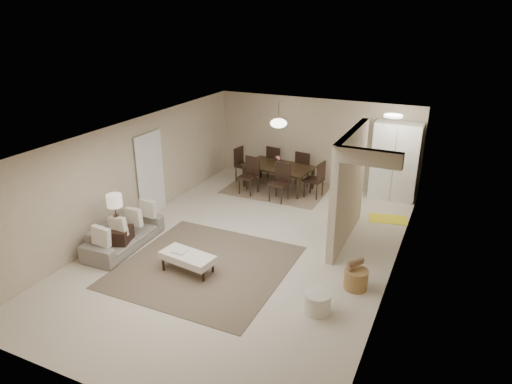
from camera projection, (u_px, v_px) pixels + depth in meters
The scene contains 22 objects.
floor at pixel (249, 247), 9.94m from camera, with size 9.00×9.00×0.00m, color beige.
ceiling at pixel (248, 135), 9.01m from camera, with size 9.00×9.00×0.00m, color white.
back_wall at pixel (315, 141), 13.27m from camera, with size 6.00×6.00×0.00m, color tan.
left_wall at pixel (133, 173), 10.64m from camera, with size 9.00×9.00×0.00m, color tan.
right_wall at pixel (396, 219), 8.31m from camera, with size 9.00×9.00×0.00m, color tan.
partition at pixel (348, 187), 9.83m from camera, with size 0.15×2.50×2.50m, color tan.
doorway at pixel (150, 175), 11.22m from camera, with size 0.04×0.90×2.04m, color black.
pantry_cabinet at pixel (395, 162), 12.13m from camera, with size 1.20×0.55×2.10m, color white.
flush_light at pixel (393, 116), 10.83m from camera, with size 0.44×0.44×0.05m, color white.
living_rug at pixel (205, 266), 9.16m from camera, with size 3.20×3.20×0.01m, color brown.
sofa at pixel (124, 235), 9.84m from camera, with size 0.77×1.97×0.58m, color gray.
ottoman_bench at pixel (187, 258), 8.88m from camera, with size 1.15×0.64×0.39m.
side_table at pixel (119, 240), 9.65m from camera, with size 0.50×0.50×0.55m, color black.
table_lamp at pixel (115, 204), 9.34m from camera, with size 0.32×0.32×0.76m.
round_pouf at pixel (317, 303), 7.73m from camera, with size 0.47×0.47×0.36m, color beige.
wicker_basket at pixel (356, 279), 8.39m from camera, with size 0.44×0.44×0.38m, color olive.
dining_rug at pixel (277, 188), 13.18m from camera, with size 2.80×2.10×0.01m, color #746148.
dining_table at pixel (278, 177), 13.06m from camera, with size 1.96×1.09×0.69m, color black.
dining_chairs at pixel (278, 172), 13.00m from camera, with size 2.78×2.17×1.02m.
vase at pixel (278, 163), 12.90m from camera, with size 0.15×0.15×0.16m, color silver.
yellow_mat at pixel (388, 219), 11.24m from camera, with size 0.90×0.55×0.01m, color yellow.
pendant_light at pixel (279, 123), 12.47m from camera, with size 0.46×0.46×0.71m.
Camera 1 is at (3.84, -7.91, 4.79)m, focal length 32.00 mm.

